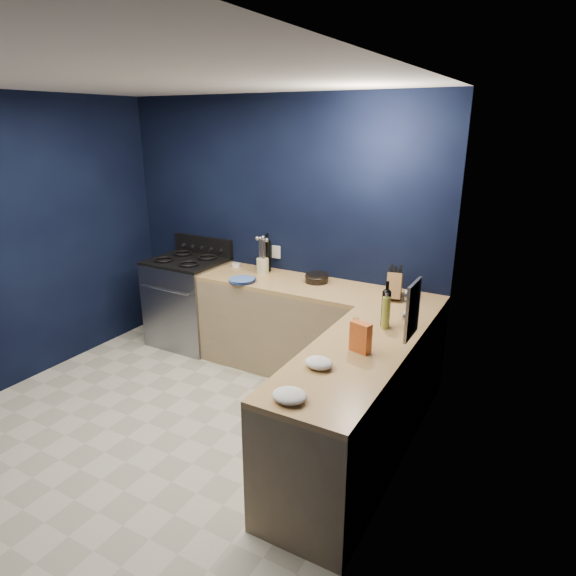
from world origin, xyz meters
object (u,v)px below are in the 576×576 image
Objects in this scene: plate_stack at (242,280)px; knife_block at (394,286)px; gas_range at (189,303)px; crouton_bag at (361,337)px; utensil_crock at (263,266)px.

knife_block is (1.40, 0.26, 0.09)m from plate_stack.
plate_stack reaches higher than gas_range.
crouton_bag is at bearing -29.37° from plate_stack.
knife_block is (1.38, -0.07, 0.03)m from utensil_crock.
gas_range is 1.00m from plate_stack.
knife_block is at bearing 10.60° from plate_stack.
utensil_crock is (0.89, 0.12, 0.52)m from gas_range.
utensil_crock is 1.38m from knife_block.
plate_stack is 1.20× the size of crouton_bag.
utensil_crock is at bearing 164.73° from knife_block.
plate_stack is at bearing 178.38° from knife_block.
knife_block is at bearing 1.24° from gas_range.
knife_block is (2.26, 0.05, 0.55)m from gas_range.
gas_range is at bearing 171.21° from crouton_bag.
plate_stack is 1.43m from knife_block.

